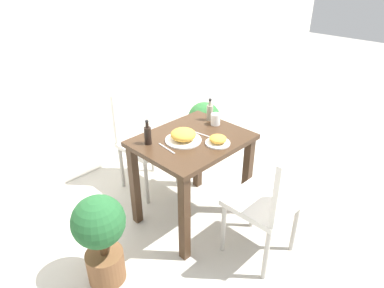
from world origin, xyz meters
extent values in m
plane|color=#B7B2A8|center=(0.00, 0.00, 0.00)|extent=(16.00, 16.00, 0.00)
cube|color=white|center=(0.00, 1.21, 1.30)|extent=(8.00, 0.05, 2.60)
cube|color=#3D2819|center=(0.00, 0.00, 0.72)|extent=(0.80, 0.65, 0.04)
cube|color=#3D2819|center=(-0.35, -0.27, 0.35)|extent=(0.06, 0.06, 0.70)
cube|color=#3D2819|center=(0.35, -0.27, 0.35)|extent=(0.06, 0.06, 0.70)
cube|color=#3D2819|center=(-0.35, 0.27, 0.35)|extent=(0.06, 0.06, 0.70)
cube|color=#3D2819|center=(0.35, 0.27, 0.35)|extent=(0.06, 0.06, 0.70)
cube|color=silver|center=(0.07, -0.60, 0.44)|extent=(0.42, 0.42, 0.04)
cube|color=silver|center=(0.07, -0.80, 0.68)|extent=(0.40, 0.04, 0.44)
cylinder|color=#B7B2A8|center=(0.25, -0.42, 0.21)|extent=(0.03, 0.03, 0.42)
cylinder|color=#B7B2A8|center=(-0.11, -0.42, 0.21)|extent=(0.03, 0.03, 0.42)
cylinder|color=#B7B2A8|center=(0.25, -0.78, 0.21)|extent=(0.03, 0.03, 0.42)
cylinder|color=#B7B2A8|center=(-0.11, -0.78, 0.21)|extent=(0.03, 0.03, 0.42)
cube|color=silver|center=(0.03, 0.58, 0.44)|extent=(0.42, 0.42, 0.04)
cube|color=silver|center=(0.03, 0.77, 0.68)|extent=(0.40, 0.04, 0.44)
cylinder|color=#B7B2A8|center=(-0.15, 0.40, 0.21)|extent=(0.03, 0.03, 0.42)
cylinder|color=#B7B2A8|center=(0.21, 0.40, 0.21)|extent=(0.03, 0.03, 0.42)
cylinder|color=#B7B2A8|center=(-0.15, 0.76, 0.21)|extent=(0.03, 0.03, 0.42)
cylinder|color=#B7B2A8|center=(0.21, 0.76, 0.21)|extent=(0.03, 0.03, 0.42)
cylinder|color=white|center=(-0.07, 0.01, 0.74)|extent=(0.26, 0.26, 0.01)
ellipsoid|color=gold|center=(-0.07, 0.01, 0.79)|extent=(0.18, 0.18, 0.08)
cylinder|color=white|center=(0.07, -0.19, 0.74)|extent=(0.18, 0.18, 0.01)
ellipsoid|color=gold|center=(0.07, -0.19, 0.77)|extent=(0.12, 0.12, 0.05)
cylinder|color=white|center=(0.30, 0.03, 0.78)|extent=(0.07, 0.07, 0.09)
cylinder|color=black|center=(-0.28, 0.16, 0.80)|extent=(0.05, 0.05, 0.13)
cylinder|color=black|center=(-0.28, 0.16, 0.88)|extent=(0.02, 0.02, 0.04)
sphere|color=black|center=(-0.28, 0.16, 0.91)|extent=(0.03, 0.03, 0.03)
cylinder|color=gray|center=(0.33, 0.12, 0.80)|extent=(0.05, 0.05, 0.13)
cylinder|color=gray|center=(0.33, 0.12, 0.88)|extent=(0.02, 0.02, 0.04)
sphere|color=black|center=(0.33, 0.12, 0.91)|extent=(0.03, 0.03, 0.03)
cube|color=silver|center=(-0.24, 0.01, 0.74)|extent=(0.03, 0.18, 0.00)
cube|color=silver|center=(0.09, 0.01, 0.74)|extent=(0.04, 0.19, 0.00)
cylinder|color=brown|center=(-0.85, -0.04, 0.11)|extent=(0.25, 0.25, 0.23)
cylinder|color=brown|center=(-0.85, -0.04, 0.28)|extent=(0.04, 0.04, 0.10)
sphere|color=#235B2D|center=(-0.85, -0.04, 0.49)|extent=(0.33, 0.33, 0.33)
cylinder|color=brown|center=(0.71, 0.53, 0.12)|extent=(0.27, 0.27, 0.24)
cylinder|color=brown|center=(0.71, 0.53, 0.28)|extent=(0.05, 0.05, 0.10)
sphere|color=#2D6B33|center=(0.71, 0.53, 0.49)|extent=(0.32, 0.32, 0.32)
camera|label=1|loc=(-1.58, -1.56, 1.91)|focal=32.00mm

